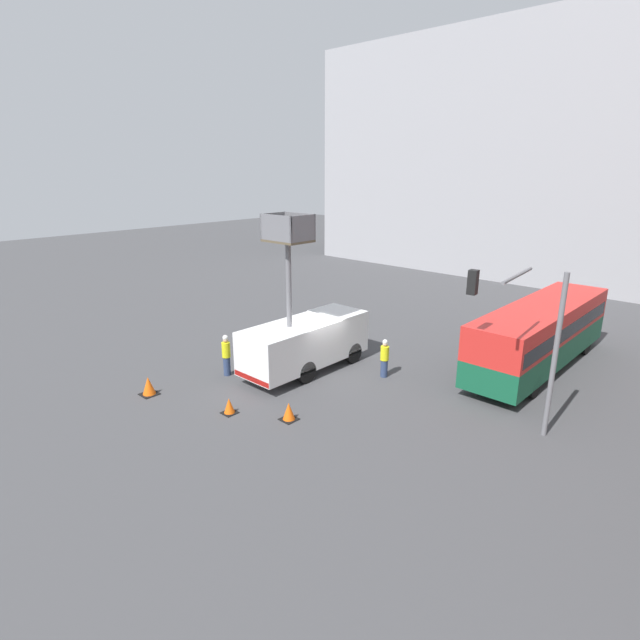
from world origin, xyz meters
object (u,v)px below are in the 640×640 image
city_bus (541,331)px  traffic_cone_near_truck (229,406)px  road_worker_near_truck (226,355)px  traffic_cone_mid_road (149,386)px  traffic_light_pole (524,323)px  traffic_cone_far_side (289,412)px  utility_truck (305,339)px  road_worker_directing (384,358)px

city_bus → traffic_cone_near_truck: (-6.92, -12.87, -1.50)m
road_worker_near_truck → city_bus: bearing=135.3°
traffic_cone_near_truck → traffic_cone_mid_road: bearing=-161.5°
traffic_light_pole → traffic_cone_far_side: 9.03m
road_worker_near_truck → traffic_cone_near_truck: size_ratio=3.09×
road_worker_near_truck → traffic_cone_mid_road: 3.61m
traffic_cone_mid_road → traffic_cone_near_truck: bearing=18.5°
utility_truck → traffic_cone_near_truck: bearing=-80.4°
utility_truck → traffic_cone_near_truck: size_ratio=11.62×
traffic_cone_far_side → road_worker_directing: bearing=87.9°
traffic_light_pole → traffic_cone_far_side: traffic_light_pole is taller
utility_truck → city_bus: utility_truck is taller
traffic_cone_near_truck → traffic_light_pole: bearing=37.9°
utility_truck → road_worker_near_truck: 3.66m
road_worker_near_truck → traffic_cone_mid_road: road_worker_near_truck is taller
city_bus → traffic_cone_near_truck: city_bus is taller
road_worker_near_truck → traffic_cone_near_truck: (3.09, -2.22, -0.69)m
traffic_light_pole → road_worker_near_truck: (-11.47, -4.31, -2.99)m
city_bus → road_worker_directing: city_bus is taller
road_worker_directing → traffic_cone_near_truck: size_ratio=2.85×
road_worker_directing → traffic_cone_mid_road: bearing=-14.0°
utility_truck → traffic_cone_mid_road: size_ratio=9.21×
traffic_cone_far_side → city_bus: bearing=67.4°
traffic_light_pole → traffic_cone_far_side: (-6.32, -5.31, -3.65)m
traffic_light_pole → traffic_cone_mid_road: size_ratio=7.45×
city_bus → road_worker_near_truck: size_ratio=5.76×
traffic_cone_far_side → road_worker_near_truck: bearing=168.9°
road_worker_near_truck → traffic_cone_far_side: road_worker_near_truck is taller
road_worker_directing → utility_truck: bearing=-36.3°
city_bus → road_worker_directing: bearing=139.7°
traffic_light_pole → road_worker_directing: 6.86m
road_worker_directing → traffic_cone_mid_road: (-6.08, -8.23, -0.51)m
utility_truck → road_worker_directing: bearing=31.3°
city_bus → traffic_cone_far_side: (-4.85, -11.66, -1.47)m
road_worker_directing → traffic_light_pole: bearing=108.3°
traffic_cone_mid_road → traffic_cone_far_side: bearing=22.9°
road_worker_directing → road_worker_near_truck: bearing=-26.1°
city_bus → road_worker_near_truck: bearing=134.6°
utility_truck → traffic_light_pole: 9.67m
utility_truck → road_worker_near_truck: (-2.23, -2.84, -0.56)m
traffic_cone_mid_road → utility_truck: bearing=65.0°
traffic_light_pole → city_bus: bearing=103.1°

